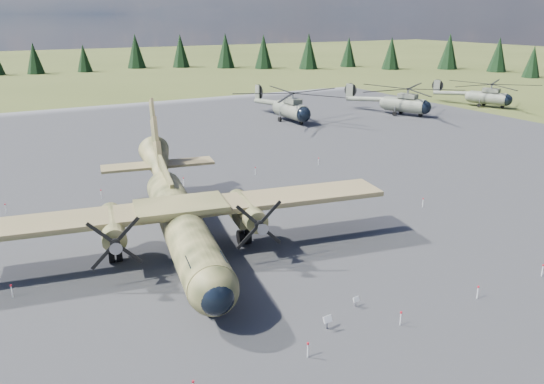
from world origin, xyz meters
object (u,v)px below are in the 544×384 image
helicopter_mid (405,96)px  helicopter_far (489,90)px  helicopter_near (291,101)px  transport_plane (179,213)px

helicopter_mid → helicopter_far: size_ratio=1.09×
helicopter_near → helicopter_far: 39.31m
transport_plane → helicopter_mid: transport_plane is taller
helicopter_mid → helicopter_far: (19.27, -0.81, -0.22)m
transport_plane → helicopter_mid: size_ratio=1.25×
helicopter_mid → helicopter_near: bearing=145.0°
transport_plane → helicopter_far: size_ratio=1.36×
transport_plane → helicopter_far: (70.25, 32.64, 0.22)m
helicopter_near → helicopter_mid: bearing=-13.1°
helicopter_near → helicopter_mid: (19.73, -4.07, -0.10)m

